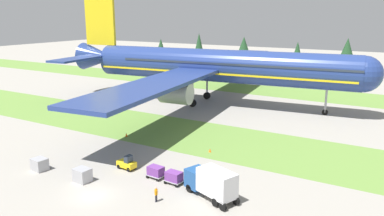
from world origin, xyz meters
TOP-DOWN VIEW (x-y plane):
  - ground_plane at (0.00, 0.00)m, footprint 400.00×400.00m
  - grass_strip_near at (0.00, 25.14)m, footprint 320.00×16.64m
  - grass_strip_far at (0.00, 70.43)m, footprint 320.00×16.64m
  - airliner at (-9.68, 47.54)m, footprint 70.83×87.39m
  - baggage_tug at (-1.51, 8.07)m, footprint 2.70×1.51m
  - cargo_dolly_lead at (3.49, 7.65)m, footprint 2.32×1.68m
  - cargo_dolly_second at (6.38, 7.41)m, footprint 2.32×1.68m
  - catering_truck at (12.01, 6.42)m, footprint 7.32×4.60m
  - ground_crew_marshaller at (7.17, 2.55)m, footprint 0.36×0.53m
  - uld_container_0 at (-11.37, 1.99)m, footprint 2.19×1.84m
  - uld_container_1 at (-3.79, 2.25)m, footprint 2.13×1.77m
  - taxiway_marker_0 at (-10.65, 18.93)m, footprint 0.44×0.44m
  - taxiway_marker_1 at (5.11, 19.39)m, footprint 0.44×0.44m
  - distant_tree_line at (-0.04, 116.95)m, footprint 149.19×9.04m

SIDE VIEW (x-z plane):
  - ground_plane at x=0.00m, z-range 0.00..0.00m
  - grass_strip_near at x=0.00m, z-range 0.00..0.01m
  - grass_strip_far at x=0.00m, z-range 0.00..0.01m
  - taxiway_marker_1 at x=5.11m, z-range 0.00..0.55m
  - taxiway_marker_0 at x=-10.65m, z-range 0.00..0.61m
  - uld_container_0 at x=-11.37m, z-range 0.00..1.61m
  - baggage_tug at x=-1.51m, z-range -0.17..1.80m
  - uld_container_1 at x=-3.79m, z-range 0.00..1.69m
  - cargo_dolly_lead at x=3.49m, z-range 0.14..1.69m
  - cargo_dolly_second at x=6.38m, z-range 0.14..1.69m
  - ground_crew_marshaller at x=7.17m, z-range 0.08..1.82m
  - catering_truck at x=12.01m, z-range 0.16..3.74m
  - distant_tree_line at x=-0.04m, z-range 0.90..13.18m
  - airliner at x=-9.68m, z-range -3.53..21.40m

